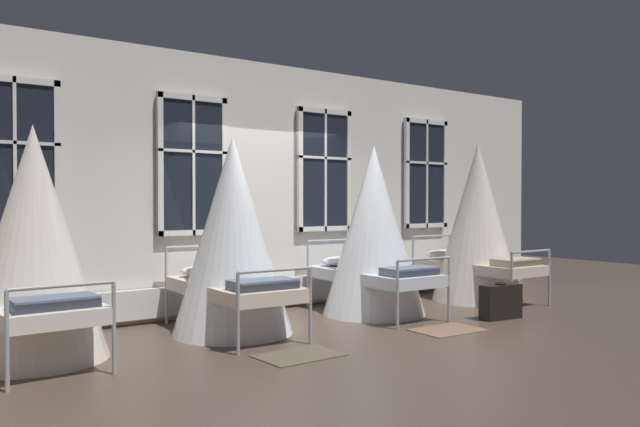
% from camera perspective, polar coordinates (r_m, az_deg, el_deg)
% --- Properties ---
extents(ground, '(20.97, 20.97, 0.00)m').
position_cam_1_polar(ground, '(7.89, -0.58, -9.89)').
color(ground, '#4C3D33').
extents(back_wall_with_windows, '(11.48, 0.10, 3.42)m').
position_cam_1_polar(back_wall_with_windows, '(8.85, -5.46, 2.44)').
color(back_wall_with_windows, silver).
rests_on(back_wall_with_windows, ground).
extents(window_bank, '(7.21, 0.10, 2.79)m').
position_cam_1_polar(window_bank, '(8.75, -5.06, -1.74)').
color(window_bank, black).
rests_on(window_bank, ground).
extents(cot_first, '(1.37, 1.97, 2.23)m').
position_cam_1_polar(cot_first, '(6.57, -24.34, -2.74)').
color(cot_first, '#9EA3A8').
rests_on(cot_first, ground).
extents(cot_second, '(1.37, 1.97, 2.25)m').
position_cam_1_polar(cot_second, '(7.27, -7.86, -2.23)').
color(cot_second, '#9EA3A8').
rests_on(cot_second, ground).
extents(cot_third, '(1.37, 1.97, 2.24)m').
position_cam_1_polar(cot_third, '(8.48, 4.86, -1.76)').
color(cot_third, '#9EA3A8').
rests_on(cot_third, ground).
extents(cot_fourth, '(1.37, 1.95, 2.39)m').
position_cam_1_polar(cot_fourth, '(9.90, 13.97, -0.97)').
color(cot_fourth, '#9EA3A8').
rests_on(cot_fourth, ground).
extents(rug_second, '(0.82, 0.59, 0.01)m').
position_cam_1_polar(rug_second, '(6.32, -1.92, -12.62)').
color(rug_second, brown).
rests_on(rug_second, ground).
extents(rug_third, '(0.82, 0.59, 0.01)m').
position_cam_1_polar(rug_third, '(7.65, 11.41, -10.22)').
color(rug_third, brown).
rests_on(rug_third, ground).
extents(suitcase_dark, '(0.58, 0.28, 0.47)m').
position_cam_1_polar(suitcase_dark, '(8.49, 15.93, -7.62)').
color(suitcase_dark, black).
rests_on(suitcase_dark, ground).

